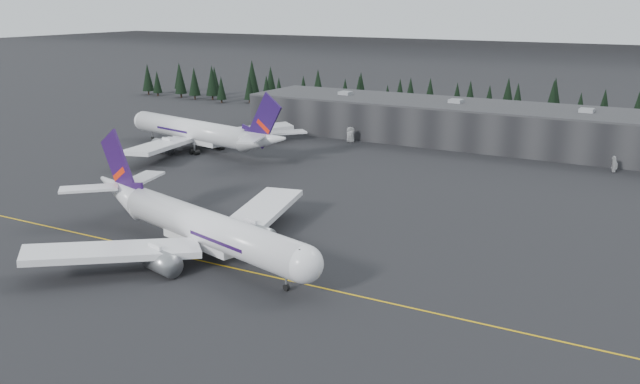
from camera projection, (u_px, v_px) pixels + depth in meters
The scene contains 8 objects.
ground at pixel (262, 269), 121.79m from camera, with size 1400.00×1400.00×0.00m, color black.
taxiline at pixel (255, 273), 120.11m from camera, with size 400.00×0.40×0.02m, color gold.
terminal at pixel (485, 125), 224.81m from camera, with size 160.00×30.00×12.60m.
treeline at pixel (517, 106), 255.48m from camera, with size 360.00×20.00×15.00m, color black.
jet_main at pixel (193, 223), 128.83m from camera, with size 64.71×58.75×19.44m.
jet_parked at pixel (204, 133), 214.84m from camera, with size 68.09×62.23×20.26m.
gse_vehicle_a at pixel (350, 140), 229.35m from camera, with size 2.31×5.01×1.39m, color silver.
gse_vehicle_b at pixel (614, 169), 189.89m from camera, with size 1.78×4.43×1.51m, color silver.
Camera 1 is at (65.36, -94.03, 44.65)m, focal length 40.00 mm.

